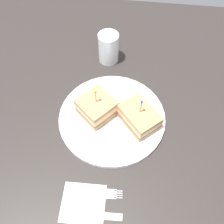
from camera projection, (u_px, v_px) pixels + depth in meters
The scene contains 8 objects.
ground_plane at pixel (112, 120), 66.27cm from camera, with size 114.98×114.98×2.00cm, color #2D2826.
plate at pixel (112, 117), 64.94cm from camera, with size 29.20×29.20×1.19cm, color white.
sandwich_half_front at pixel (97, 107), 62.85cm from camera, with size 12.01×12.01×9.69cm.
sandwich_half_back at pixel (139, 117), 61.42cm from camera, with size 12.28×12.53×9.64cm.
drink_glass at pixel (109, 49), 74.46cm from camera, with size 6.42×6.42×9.77cm.
napkin at pixel (83, 203), 53.05cm from camera, with size 9.85×8.86×0.15cm, color white.
fork at pixel (101, 193), 54.13cm from camera, with size 13.06×2.46×0.35cm.
knife at pixel (98, 215), 51.55cm from camera, with size 12.25×1.87×0.35cm.
Camera 1 is at (4.31, -33.95, 55.80)cm, focal length 37.63 mm.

